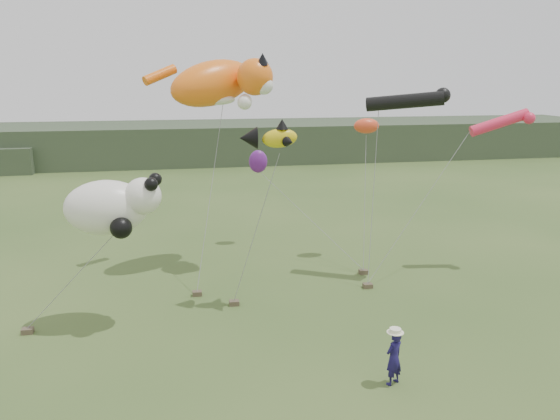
# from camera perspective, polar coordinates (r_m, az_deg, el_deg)

# --- Properties ---
(ground) EXTENTS (120.00, 120.00, 0.00)m
(ground) POSITION_cam_1_polar(r_m,az_deg,el_deg) (18.85, 3.03, -14.96)
(ground) COLOR #385123
(ground) RESTS_ON ground
(headland) EXTENTS (90.00, 13.00, 4.00)m
(headland) POSITION_cam_1_polar(r_m,az_deg,el_deg) (61.15, -9.89, 6.90)
(headland) COLOR #2D3D28
(headland) RESTS_ON ground
(festival_attendant) EXTENTS (0.75, 0.67, 1.73)m
(festival_attendant) POSITION_cam_1_polar(r_m,az_deg,el_deg) (17.26, 11.81, -14.88)
(festival_attendant) COLOR #191347
(festival_attendant) RESTS_ON ground
(sandbag_anchors) EXTENTS (14.39, 3.89, 0.20)m
(sandbag_anchors) POSITION_cam_1_polar(r_m,az_deg,el_deg) (23.27, -3.37, -8.88)
(sandbag_anchors) COLOR brown
(sandbag_anchors) RESTS_ON ground
(cat_kite) EXTENTS (5.93, 4.15, 2.83)m
(cat_kite) POSITION_cam_1_polar(r_m,az_deg,el_deg) (25.93, -6.09, 13.11)
(cat_kite) COLOR orange
(cat_kite) RESTS_ON ground
(fish_kite) EXTENTS (2.25, 1.51, 1.16)m
(fish_kite) POSITION_cam_1_polar(r_m,az_deg,el_deg) (21.01, -1.23, 7.59)
(fish_kite) COLOR gold
(fish_kite) RESTS_ON ground
(tube_kites) EXTENTS (7.97, 2.09, 2.28)m
(tube_kites) POSITION_cam_1_polar(r_m,az_deg,el_deg) (25.85, 16.89, 10.16)
(tube_kites) COLOR black
(tube_kites) RESTS_ON ground
(panda_kite) EXTENTS (3.49, 2.26, 2.17)m
(panda_kite) POSITION_cam_1_polar(r_m,az_deg,el_deg) (20.49, -17.11, 0.38)
(panda_kite) COLOR white
(panda_kite) RESTS_ON ground
(misc_kites) EXTENTS (6.15, 3.77, 3.09)m
(misc_kites) POSITION_cam_1_polar(r_m,az_deg,el_deg) (28.58, 2.76, 6.73)
(misc_kites) COLOR #EF4825
(misc_kites) RESTS_ON ground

